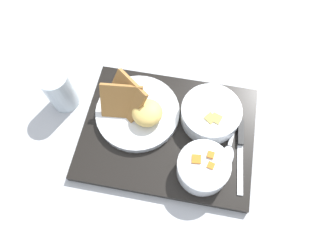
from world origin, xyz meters
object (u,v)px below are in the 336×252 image
(bowl_soup, at_px, (211,113))
(bowl_salad, at_px, (203,167))
(spoon, at_px, (229,147))
(plate_main, at_px, (137,110))
(glass_water, at_px, (60,91))
(knife, at_px, (240,143))

(bowl_soup, bearing_deg, bowl_salad, 90.67)
(spoon, bearing_deg, plate_main, -95.39)
(bowl_salad, relative_size, glass_water, 1.06)
(bowl_soup, xyz_separation_m, spoon, (-0.05, 0.07, -0.02))
(bowl_soup, xyz_separation_m, knife, (-0.08, 0.05, -0.02))
(plate_main, distance_m, glass_water, 0.19)
(bowl_salad, bearing_deg, knife, -133.08)
(plate_main, xyz_separation_m, knife, (-0.25, 0.03, -0.01))
(plate_main, distance_m, knife, 0.26)
(bowl_soup, relative_size, knife, 0.79)
(plate_main, relative_size, glass_water, 1.85)
(bowl_salad, xyz_separation_m, spoon, (-0.05, -0.07, -0.02))
(knife, distance_m, spoon, 0.03)
(knife, bearing_deg, glass_water, -100.39)
(bowl_salad, xyz_separation_m, plate_main, (0.18, -0.11, -0.01))
(bowl_salad, height_order, bowl_soup, bowl_salad)
(glass_water, bearing_deg, knife, 175.07)
(bowl_soup, distance_m, spoon, 0.09)
(spoon, bearing_deg, glass_water, -91.88)
(plate_main, height_order, glass_water, glass_water)
(bowl_salad, bearing_deg, spoon, -127.88)
(bowl_salad, bearing_deg, glass_water, -18.28)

